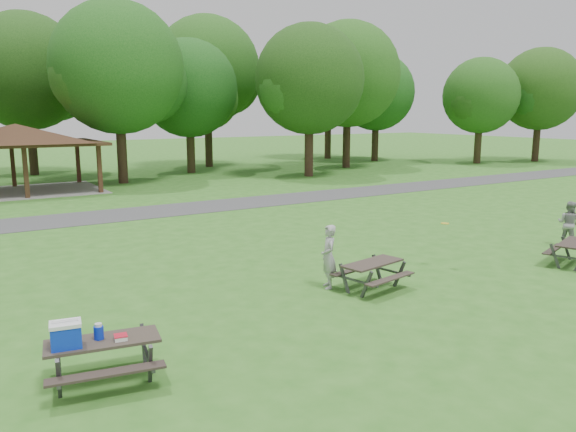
{
  "coord_description": "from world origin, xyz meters",
  "views": [
    {
      "loc": [
        -7.83,
        -10.07,
        4.39
      ],
      "look_at": [
        1.0,
        4.0,
        1.3
      ],
      "focal_mm": 35.0,
      "sensor_mm": 36.0,
      "label": 1
    }
  ],
  "objects_px": {
    "picnic_table_near": "(92,344)",
    "picnic_table_middle": "(372,269)",
    "frisbee_thrower": "(329,257)",
    "frisbee_catcher": "(569,223)"
  },
  "relations": [
    {
      "from": "picnic_table_near",
      "to": "picnic_table_middle",
      "type": "bearing_deg",
      "value": 11.51
    },
    {
      "from": "frisbee_thrower",
      "to": "frisbee_catcher",
      "type": "height_order",
      "value": "frisbee_thrower"
    },
    {
      "from": "frisbee_thrower",
      "to": "frisbee_catcher",
      "type": "relative_size",
      "value": 1.08
    },
    {
      "from": "frisbee_thrower",
      "to": "frisbee_catcher",
      "type": "xyz_separation_m",
      "value": [
        9.46,
        -0.54,
        -0.06
      ]
    },
    {
      "from": "picnic_table_middle",
      "to": "frisbee_thrower",
      "type": "distance_m",
      "value": 1.13
    },
    {
      "from": "picnic_table_near",
      "to": "frisbee_catcher",
      "type": "distance_m",
      "value": 15.84
    },
    {
      "from": "picnic_table_near",
      "to": "frisbee_catcher",
      "type": "bearing_deg",
      "value": 5.89
    },
    {
      "from": "picnic_table_middle",
      "to": "frisbee_catcher",
      "type": "distance_m",
      "value": 8.63
    },
    {
      "from": "picnic_table_near",
      "to": "frisbee_thrower",
      "type": "relative_size",
      "value": 1.24
    },
    {
      "from": "picnic_table_near",
      "to": "frisbee_catcher",
      "type": "xyz_separation_m",
      "value": [
        15.75,
        1.63,
        0.03
      ]
    }
  ]
}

